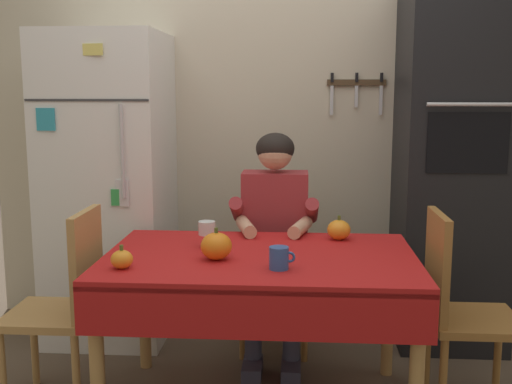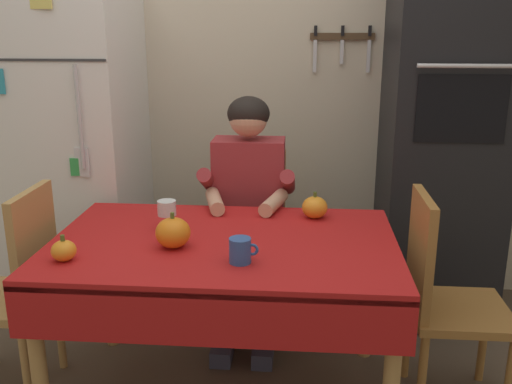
{
  "view_description": "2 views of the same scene",
  "coord_description": "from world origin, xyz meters",
  "px_view_note": "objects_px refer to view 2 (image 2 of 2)",
  "views": [
    {
      "loc": [
        0.17,
        -2.61,
        1.48
      ],
      "look_at": [
        -0.03,
        0.21,
        1.01
      ],
      "focal_mm": 43.51,
      "sensor_mm": 36.0,
      "label": 1
    },
    {
      "loc": [
        0.31,
        -2.06,
        1.58
      ],
      "look_at": [
        0.12,
        0.24,
        0.9
      ],
      "focal_mm": 40.24,
      "sensor_mm": 36.0,
      "label": 2
    }
  ],
  "objects_px": {
    "pumpkin_large": "(315,207)",
    "dining_table": "(223,261)",
    "chair_right_side": "(442,293)",
    "wine_glass": "(167,209)",
    "coffee_mug": "(241,250)",
    "chair_behind_person": "(251,229)",
    "seated_person": "(248,199)",
    "pumpkin_small": "(64,251)",
    "chair_left_side": "(16,284)",
    "pumpkin_medium": "(173,233)",
    "refrigerator": "(75,152)",
    "wall_oven": "(444,129)"
  },
  "relations": [
    {
      "from": "wall_oven",
      "to": "chair_behind_person",
      "type": "distance_m",
      "value": 1.15
    },
    {
      "from": "refrigerator",
      "to": "chair_left_side",
      "type": "bearing_deg",
      "value": -86.75
    },
    {
      "from": "pumpkin_large",
      "to": "seated_person",
      "type": "bearing_deg",
      "value": 140.63
    },
    {
      "from": "refrigerator",
      "to": "pumpkin_large",
      "type": "relative_size",
      "value": 14.83
    },
    {
      "from": "wall_oven",
      "to": "pumpkin_small",
      "type": "xyz_separation_m",
      "value": [
        -1.61,
        -1.16,
        -0.27
      ]
    },
    {
      "from": "wall_oven",
      "to": "dining_table",
      "type": "xyz_separation_m",
      "value": [
        -1.05,
        -0.92,
        -0.39
      ]
    },
    {
      "from": "seated_person",
      "to": "chair_right_side",
      "type": "distance_m",
      "value": 1.03
    },
    {
      "from": "chair_behind_person",
      "to": "seated_person",
      "type": "bearing_deg",
      "value": -90.0
    },
    {
      "from": "coffee_mug",
      "to": "pumpkin_medium",
      "type": "height_order",
      "value": "pumpkin_medium"
    },
    {
      "from": "wall_oven",
      "to": "dining_table",
      "type": "distance_m",
      "value": 1.45
    },
    {
      "from": "coffee_mug",
      "to": "chair_left_side",
      "type": "bearing_deg",
      "value": 167.75
    },
    {
      "from": "refrigerator",
      "to": "chair_behind_person",
      "type": "height_order",
      "value": "refrigerator"
    },
    {
      "from": "pumpkin_large",
      "to": "dining_table",
      "type": "bearing_deg",
      "value": -138.15
    },
    {
      "from": "chair_left_side",
      "to": "coffee_mug",
      "type": "xyz_separation_m",
      "value": [
        0.99,
        -0.22,
        0.28
      ]
    },
    {
      "from": "pumpkin_large",
      "to": "pumpkin_small",
      "type": "xyz_separation_m",
      "value": [
        -0.93,
        -0.57,
        -0.01
      ]
    },
    {
      "from": "refrigerator",
      "to": "chair_left_side",
      "type": "relative_size",
      "value": 1.94
    },
    {
      "from": "chair_behind_person",
      "to": "wine_glass",
      "type": "bearing_deg",
      "value": -114.43
    },
    {
      "from": "wall_oven",
      "to": "seated_person",
      "type": "relative_size",
      "value": 1.69
    },
    {
      "from": "pumpkin_medium",
      "to": "coffee_mug",
      "type": "bearing_deg",
      "value": -24.78
    },
    {
      "from": "chair_right_side",
      "to": "pumpkin_medium",
      "type": "relative_size",
      "value": 6.54
    },
    {
      "from": "refrigerator",
      "to": "seated_person",
      "type": "distance_m",
      "value": 1.04
    },
    {
      "from": "wall_oven",
      "to": "chair_left_side",
      "type": "distance_m",
      "value": 2.22
    },
    {
      "from": "chair_right_side",
      "to": "wine_glass",
      "type": "xyz_separation_m",
      "value": [
        -1.16,
        0.06,
        0.32
      ]
    },
    {
      "from": "chair_right_side",
      "to": "coffee_mug",
      "type": "relative_size",
      "value": 8.54
    },
    {
      "from": "seated_person",
      "to": "pumpkin_medium",
      "type": "height_order",
      "value": "seated_person"
    },
    {
      "from": "refrigerator",
      "to": "seated_person",
      "type": "height_order",
      "value": "refrigerator"
    },
    {
      "from": "pumpkin_medium",
      "to": "chair_left_side",
      "type": "bearing_deg",
      "value": 173.08
    },
    {
      "from": "seated_person",
      "to": "chair_behind_person",
      "type": "bearing_deg",
      "value": 90.0
    },
    {
      "from": "wall_oven",
      "to": "coffee_mug",
      "type": "distance_m",
      "value": 1.5
    },
    {
      "from": "wall_oven",
      "to": "wine_glass",
      "type": "distance_m",
      "value": 1.54
    },
    {
      "from": "chair_behind_person",
      "to": "seated_person",
      "type": "distance_m",
      "value": 0.29
    },
    {
      "from": "seated_person",
      "to": "pumpkin_large",
      "type": "bearing_deg",
      "value": -39.37
    },
    {
      "from": "refrigerator",
      "to": "coffee_mug",
      "type": "xyz_separation_m",
      "value": [
        1.04,
        -1.08,
        -0.11
      ]
    },
    {
      "from": "chair_left_side",
      "to": "wine_glass",
      "type": "relative_size",
      "value": 7.41
    },
    {
      "from": "seated_person",
      "to": "pumpkin_small",
      "type": "height_order",
      "value": "seated_person"
    },
    {
      "from": "seated_person",
      "to": "wine_glass",
      "type": "height_order",
      "value": "seated_person"
    },
    {
      "from": "refrigerator",
      "to": "chair_left_side",
      "type": "height_order",
      "value": "refrigerator"
    },
    {
      "from": "pumpkin_medium",
      "to": "pumpkin_small",
      "type": "distance_m",
      "value": 0.41
    },
    {
      "from": "chair_behind_person",
      "to": "pumpkin_large",
      "type": "bearing_deg",
      "value": -54.31
    },
    {
      "from": "refrigerator",
      "to": "chair_behind_person",
      "type": "relative_size",
      "value": 1.94
    },
    {
      "from": "coffee_mug",
      "to": "wine_glass",
      "type": "relative_size",
      "value": 0.87
    },
    {
      "from": "refrigerator",
      "to": "pumpkin_large",
      "type": "bearing_deg",
      "value": -22.61
    },
    {
      "from": "pumpkin_large",
      "to": "chair_left_side",
      "type": "bearing_deg",
      "value": -166.01
    },
    {
      "from": "chair_right_side",
      "to": "pumpkin_medium",
      "type": "height_order",
      "value": "chair_right_side"
    },
    {
      "from": "dining_table",
      "to": "pumpkin_large",
      "type": "bearing_deg",
      "value": 41.85
    },
    {
      "from": "wall_oven",
      "to": "chair_left_side",
      "type": "xyz_separation_m",
      "value": [
        -1.95,
        -0.91,
        -0.54
      ]
    },
    {
      "from": "pumpkin_large",
      "to": "pumpkin_small",
      "type": "bearing_deg",
      "value": -148.58
    },
    {
      "from": "wall_oven",
      "to": "pumpkin_small",
      "type": "relative_size",
      "value": 20.92
    },
    {
      "from": "wall_oven",
      "to": "coffee_mug",
      "type": "height_order",
      "value": "wall_oven"
    },
    {
      "from": "coffee_mug",
      "to": "pumpkin_large",
      "type": "height_order",
      "value": "pumpkin_large"
    }
  ]
}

